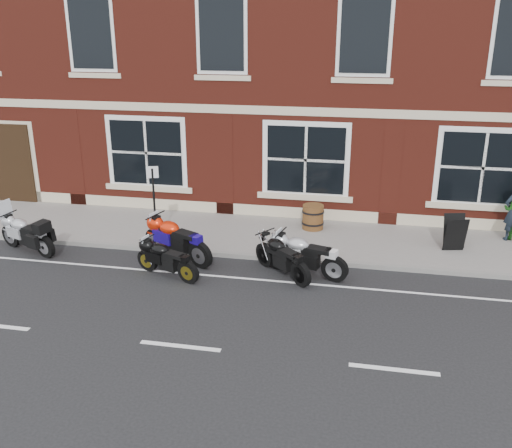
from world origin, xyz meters
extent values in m
plane|color=black|center=(0.00, 0.00, 0.00)|extent=(80.00, 80.00, 0.00)
cube|color=slate|center=(0.00, 3.00, 0.06)|extent=(30.00, 3.00, 0.12)
cube|color=slate|center=(0.00, 1.42, 0.06)|extent=(30.00, 0.16, 0.12)
cube|color=maroon|center=(0.00, 10.50, 6.00)|extent=(24.00, 12.00, 12.00)
cylinder|color=black|center=(-6.14, 1.01, 0.31)|extent=(0.63, 0.35, 0.63)
cylinder|color=black|center=(-4.81, 0.48, 0.31)|extent=(0.63, 0.35, 0.63)
cube|color=black|center=(-5.52, 0.76, 0.65)|extent=(0.82, 0.51, 0.22)
ellipsoid|color=#ACACB1|center=(-5.66, 0.82, 0.77)|extent=(0.64, 0.53, 0.31)
cube|color=black|center=(-5.16, 0.62, 0.73)|extent=(0.60, 0.44, 0.10)
cube|color=silver|center=(-6.12, 1.00, 1.13)|extent=(0.19, 0.40, 0.44)
cylinder|color=black|center=(-2.06, 1.36, 0.35)|extent=(0.69, 0.45, 0.71)
cylinder|color=black|center=(-0.64, 0.64, 0.35)|extent=(0.69, 0.45, 0.71)
cube|color=black|center=(-1.40, 1.02, 0.73)|extent=(0.91, 0.64, 0.24)
ellipsoid|color=red|center=(-1.55, 1.10, 0.86)|extent=(0.73, 0.63, 0.35)
cube|color=black|center=(-1.01, 0.83, 0.82)|extent=(0.67, 0.53, 0.11)
cylinder|color=black|center=(-1.88, 0.21, 0.29)|extent=(0.57, 0.32, 0.57)
cylinder|color=black|center=(-0.67, -0.28, 0.29)|extent=(0.57, 0.32, 0.57)
cube|color=black|center=(-1.32, -0.02, 0.59)|extent=(0.74, 0.47, 0.20)
ellipsoid|color=black|center=(-1.44, 0.03, 0.70)|extent=(0.59, 0.49, 0.29)
cube|color=black|center=(-0.98, -0.16, 0.66)|extent=(0.54, 0.40, 0.09)
cylinder|color=black|center=(1.29, 0.93, 0.33)|extent=(0.67, 0.32, 0.66)
cylinder|color=black|center=(2.71, 0.49, 0.33)|extent=(0.67, 0.32, 0.66)
cube|color=black|center=(1.95, 0.72, 0.68)|extent=(0.86, 0.48, 0.23)
ellipsoid|color=#9D9EA2|center=(1.80, 0.77, 0.80)|extent=(0.66, 0.53, 0.33)
cube|color=black|center=(2.34, 0.60, 0.76)|extent=(0.62, 0.42, 0.10)
cylinder|color=black|center=(0.94, 1.05, 0.31)|extent=(0.54, 0.52, 0.62)
cylinder|color=black|center=(1.96, 0.07, 0.31)|extent=(0.54, 0.52, 0.62)
cube|color=black|center=(1.42, 0.59, 0.64)|extent=(0.73, 0.71, 0.21)
ellipsoid|color=black|center=(1.31, 0.69, 0.76)|extent=(0.64, 0.63, 0.31)
cube|color=black|center=(1.70, 0.32, 0.72)|extent=(0.56, 0.55, 0.10)
cylinder|color=#513B15|center=(1.85, 3.70, 0.48)|extent=(0.61, 0.61, 0.72)
cylinder|color=black|center=(1.85, 3.70, 0.31)|extent=(0.65, 0.65, 0.05)
cylinder|color=black|center=(1.85, 3.70, 0.65)|extent=(0.65, 0.65, 0.05)
cylinder|color=black|center=(-2.17, 1.55, 1.19)|extent=(0.06, 0.06, 2.14)
cube|color=silver|center=(-2.17, 1.55, 2.17)|extent=(0.30, 0.11, 0.31)
camera|label=1|loc=(3.27, -12.02, 5.91)|focal=40.00mm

